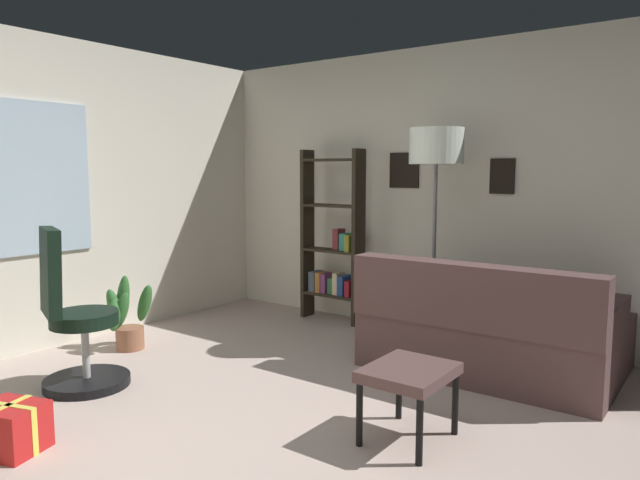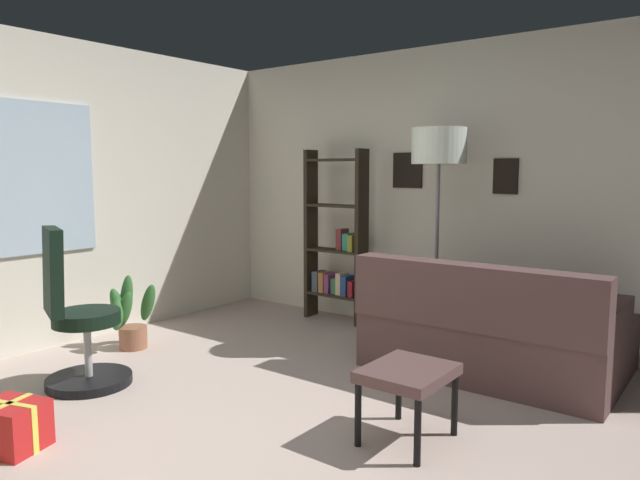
% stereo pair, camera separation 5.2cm
% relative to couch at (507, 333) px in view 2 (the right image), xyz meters
% --- Properties ---
extents(ground_plane, '(5.01, 5.25, 0.10)m').
position_rel_couch_xyz_m(ground_plane, '(-1.83, 0.56, -0.34)').
color(ground_plane, '#BFA99E').
extents(wall_back_with_windows, '(5.01, 0.12, 2.53)m').
position_rel_couch_xyz_m(wall_back_with_windows, '(-1.85, 3.24, 0.98)').
color(wall_back_with_windows, silver).
rests_on(wall_back_with_windows, ground_plane).
extents(wall_right_with_frames, '(0.12, 5.25, 2.53)m').
position_rel_couch_xyz_m(wall_right_with_frames, '(0.72, 0.57, 0.97)').
color(wall_right_with_frames, silver).
rests_on(wall_right_with_frames, ground_plane).
extents(couch, '(1.53, 1.71, 0.83)m').
position_rel_couch_xyz_m(couch, '(0.00, 0.00, 0.00)').
color(couch, brown).
rests_on(couch, ground_plane).
extents(footstool, '(0.49, 0.41, 0.41)m').
position_rel_couch_xyz_m(footstool, '(-1.39, 0.04, 0.06)').
color(footstool, brown).
rests_on(footstool, ground_plane).
extents(gift_box_red, '(0.35, 0.39, 0.26)m').
position_rel_couch_xyz_m(gift_box_red, '(-2.73, 1.63, -0.17)').
color(gift_box_red, red).
rests_on(gift_box_red, ground_plane).
extents(office_chair, '(0.57, 0.56, 1.08)m').
position_rel_couch_xyz_m(office_chair, '(-2.02, 2.18, 0.13)').
color(office_chair, black).
rests_on(office_chair, ground_plane).
extents(bookshelf, '(0.18, 0.64, 1.65)m').
position_rel_couch_xyz_m(bookshelf, '(0.46, 1.84, 0.44)').
color(bookshelf, black).
rests_on(bookshelf, ground_plane).
extents(floor_lamp, '(0.43, 0.43, 1.78)m').
position_rel_couch_xyz_m(floor_lamp, '(0.19, 0.66, 1.26)').
color(floor_lamp, slate).
rests_on(floor_lamp, ground_plane).
extents(potted_plant, '(0.46, 0.34, 0.60)m').
position_rel_couch_xyz_m(potted_plant, '(-1.29, 2.67, -0.04)').
color(potted_plant, '#985F44').
rests_on(potted_plant, ground_plane).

